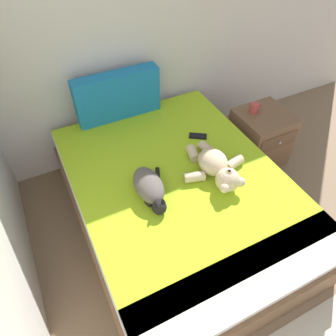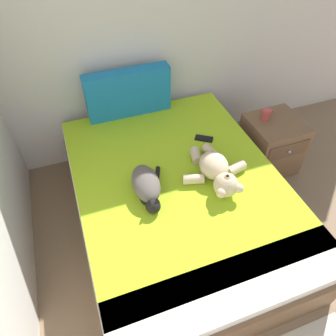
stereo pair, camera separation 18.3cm
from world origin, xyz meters
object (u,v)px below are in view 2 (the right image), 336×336
(bed, at_px, (178,202))
(teddy_bear, at_px, (217,171))
(cat, at_px, (147,186))
(nightstand, at_px, (271,144))
(mug, at_px, (266,114))
(patterned_cushion, at_px, (128,93))
(cell_phone, at_px, (204,138))

(bed, relative_size, teddy_bear, 3.63)
(cat, xyz_separation_m, teddy_bear, (0.51, -0.05, 0.01))
(teddy_bear, xyz_separation_m, nightstand, (0.83, 0.44, -0.35))
(cat, relative_size, teddy_bear, 0.74)
(bed, height_order, mug, mug)
(bed, bearing_deg, patterned_cushion, 97.30)
(cell_phone, distance_m, nightstand, 0.78)
(bed, relative_size, patterned_cushion, 2.74)
(teddy_bear, bearing_deg, bed, 159.86)
(patterned_cushion, xyz_separation_m, cell_phone, (0.48, -0.57, -0.20))
(mug, bearing_deg, patterned_cushion, 156.37)
(teddy_bear, height_order, mug, teddy_bear)
(patterned_cushion, height_order, cell_phone, patterned_cushion)
(cat, height_order, mug, cat)
(patterned_cushion, distance_m, teddy_bear, 1.09)
(bed, distance_m, nightstand, 1.14)
(teddy_bear, distance_m, mug, 0.92)
(teddy_bear, bearing_deg, mug, 34.92)
(bed, bearing_deg, nightstand, 17.89)
(bed, bearing_deg, teddy_bear, -20.14)
(bed, relative_size, nightstand, 3.83)
(bed, bearing_deg, cell_phone, 44.06)
(mug, bearing_deg, cell_phone, -172.80)
(teddy_bear, height_order, cell_phone, teddy_bear)
(nightstand, relative_size, mug, 4.44)
(nightstand, bearing_deg, bed, -162.11)
(bed, height_order, cell_phone, cell_phone)
(bed, xyz_separation_m, mug, (1.01, 0.43, 0.31))
(teddy_bear, relative_size, nightstand, 1.05)
(mug, bearing_deg, teddy_bear, -145.08)
(teddy_bear, relative_size, mug, 4.68)
(cat, bearing_deg, bed, 9.67)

